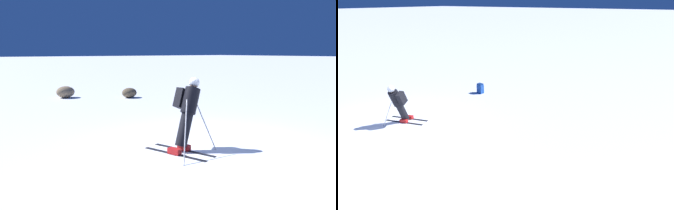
# 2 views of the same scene
# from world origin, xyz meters

# --- Properties ---
(ground_plane) EXTENTS (300.00, 300.00, 0.00)m
(ground_plane) POSITION_xyz_m (0.00, 0.00, 0.00)
(ground_plane) COLOR white
(skier) EXTENTS (1.24, 1.63, 1.63)m
(skier) POSITION_xyz_m (-0.65, 0.13, 0.88)
(skier) COLOR black
(skier) RESTS_ON ground
(exposed_boulder_0) EXTENTS (0.85, 0.72, 0.55)m
(exposed_boulder_0) POSITION_xyz_m (-0.09, 9.85, 0.28)
(exposed_boulder_0) COLOR #7A664C
(exposed_boulder_0) RESTS_ON ground
(exposed_boulder_1) EXTENTS (0.72, 0.61, 0.47)m
(exposed_boulder_1) POSITION_xyz_m (2.36, 8.12, 0.23)
(exposed_boulder_1) COLOR brown
(exposed_boulder_1) RESTS_ON ground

